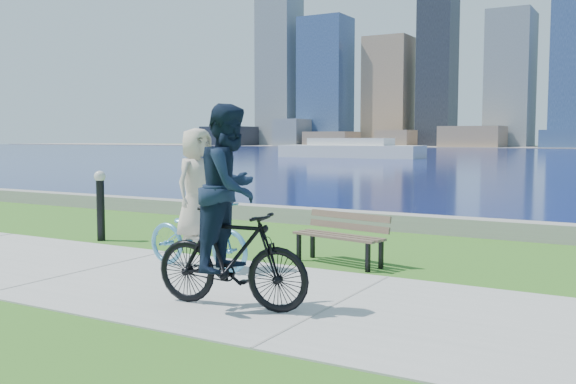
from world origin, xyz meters
name	(u,v)px	position (x,y,z in m)	size (l,w,h in m)	color
ground	(334,307)	(0.00, 0.00, 0.00)	(320.00, 320.00, 0.00)	#2B5F19
concrete_path	(334,306)	(0.00, 0.00, 0.01)	(80.00, 3.50, 0.02)	#9D9D98
seawall	(469,227)	(0.00, 6.20, 0.17)	(90.00, 0.50, 0.35)	gray
ferry_near	(350,150)	(-22.46, 50.40, 0.79)	(13.95, 3.99, 1.89)	silver
park_bench	(342,233)	(-0.99, 2.35, 0.48)	(1.59, 0.83, 0.78)	black
bollard_lamp	(100,201)	(-5.91, 2.12, 0.76)	(0.21, 0.21, 1.33)	black
cyclist_woman	(197,217)	(-2.66, 0.89, 0.79)	(0.79, 1.92, 2.07)	#5099C3
cyclist_man	(231,223)	(-0.97, -0.68, 0.99)	(0.80, 1.95, 2.31)	black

